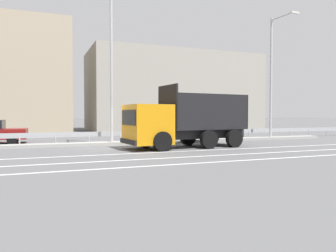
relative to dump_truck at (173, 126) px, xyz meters
name	(u,v)px	position (x,y,z in m)	size (l,w,h in m)	color
ground_plane	(115,147)	(-3.03, 1.66, -1.29)	(320.00, 320.00, 0.00)	#565659
lane_strip_0	(202,150)	(0.94, -1.71, -1.29)	(61.57, 0.16, 0.01)	silver
lane_strip_1	(223,155)	(0.94, -3.89, -1.29)	(61.57, 0.16, 0.01)	silver
lane_strip_2	(246,160)	(0.94, -5.75, -1.29)	(61.57, 0.16, 0.01)	silver
median_island	(109,143)	(-3.03, 3.48, -1.20)	(33.86, 1.10, 0.18)	gray
median_guardrail	(105,135)	(-3.03, 4.79, -0.72)	(61.57, 0.09, 0.78)	#9EA0A5
dump_truck	(173,126)	(0.00, 0.00, 0.00)	(7.50, 3.18, 3.59)	orange
median_road_sign	(240,125)	(6.82, 3.48, -0.17)	(0.74, 0.16, 2.11)	white
street_lamp_2	(112,59)	(-2.82, 3.37, 4.16)	(0.71, 2.38, 9.88)	#ADADB2
street_lamp_3	(273,72)	(9.52, 3.15, 3.88)	(0.71, 2.50, 9.30)	#ADADB2
background_building_1	(173,92)	(9.11, 22.22, 3.54)	(21.37, 10.18, 9.65)	gray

